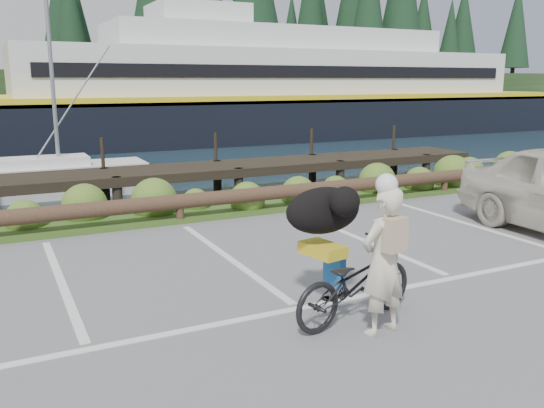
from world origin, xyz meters
The scene contains 7 objects.
ground centered at (0.00, 0.00, 0.00)m, with size 72.00×72.00×0.00m, color #5F5F62.
harbor_backdrop centered at (0.39, 78.52, 0.00)m, with size 170.00×160.00×30.00m.
vegetation_strip centered at (0.00, 5.30, 0.05)m, with size 34.00×1.60×0.10m, color #3D5B21.
log_rail centered at (0.00, 4.60, 0.00)m, with size 32.00×0.30×0.60m, color #443021, non-canonical shape.
bicycle centered at (0.43, -1.01, 0.48)m, with size 0.64×1.84×0.96m, color black.
cyclist centered at (0.51, -1.43, 0.86)m, with size 0.63×0.41×1.71m, color beige.
dog centered at (0.32, -0.44, 1.26)m, with size 1.02×0.50×0.59m, color black.
Camera 1 is at (-3.35, -6.42, 2.85)m, focal length 38.00 mm.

